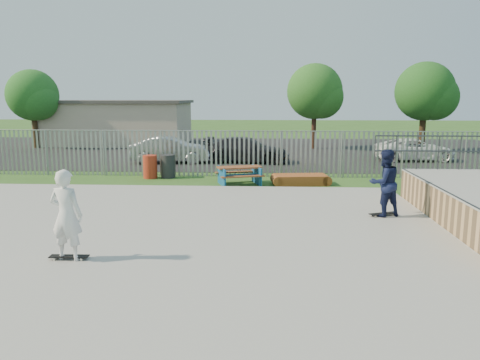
# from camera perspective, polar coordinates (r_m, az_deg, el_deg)

# --- Properties ---
(ground) EXTENTS (120.00, 120.00, 0.00)m
(ground) POSITION_cam_1_polar(r_m,az_deg,el_deg) (12.03, -11.27, -6.74)
(ground) COLOR #2F571D
(ground) RESTS_ON ground
(concrete_slab) EXTENTS (15.00, 12.00, 0.15)m
(concrete_slab) POSITION_cam_1_polar(r_m,az_deg,el_deg) (12.01, -11.28, -6.39)
(concrete_slab) COLOR #9F9F9A
(concrete_slab) RESTS_ON ground
(fence) EXTENTS (26.04, 16.02, 2.00)m
(fence) POSITION_cam_1_polar(r_m,az_deg,el_deg) (16.04, -3.87, 1.31)
(fence) COLOR gray
(fence) RESTS_ON ground
(picnic_table) EXTENTS (2.06, 1.86, 0.73)m
(picnic_table) POSITION_cam_1_polar(r_m,az_deg,el_deg) (18.56, -0.08, 0.57)
(picnic_table) COLOR brown
(picnic_table) RESTS_ON ground
(funbox) EXTENTS (2.04, 1.20, 0.39)m
(funbox) POSITION_cam_1_polar(r_m,az_deg,el_deg) (18.77, 7.40, 0.04)
(funbox) COLOR brown
(funbox) RESTS_ON ground
(trash_bin_red) EXTENTS (0.59, 0.59, 0.99)m
(trash_bin_red) POSITION_cam_1_polar(r_m,az_deg,el_deg) (20.38, -10.90, 1.60)
(trash_bin_red) COLOR #A22D19
(trash_bin_red) RESTS_ON ground
(trash_bin_grey) EXTENTS (0.60, 0.60, 0.99)m
(trash_bin_grey) POSITION_cam_1_polar(r_m,az_deg,el_deg) (20.38, -8.77, 1.66)
(trash_bin_grey) COLOR #252527
(trash_bin_grey) RESTS_ON ground
(parking_lot) EXTENTS (40.00, 18.00, 0.02)m
(parking_lot) POSITION_cam_1_polar(r_m,az_deg,el_deg) (30.48, -2.42, 3.62)
(parking_lot) COLOR black
(parking_lot) RESTS_ON ground
(car_silver) EXTENTS (4.26, 1.81, 1.37)m
(car_silver) POSITION_cam_1_polar(r_m,az_deg,el_deg) (24.86, -8.48, 3.66)
(car_silver) COLOR #A1A1A5
(car_silver) RESTS_ON parking_lot
(car_dark) EXTENTS (4.75, 2.45, 1.32)m
(car_dark) POSITION_cam_1_polar(r_m,az_deg,el_deg) (24.82, 0.79, 3.70)
(car_dark) COLOR black
(car_dark) RESTS_ON parking_lot
(car_white) EXTENTS (4.39, 2.20, 1.19)m
(car_white) POSITION_cam_1_polar(r_m,az_deg,el_deg) (27.21, 20.50, 3.50)
(car_white) COLOR white
(car_white) RESTS_ON parking_lot
(building) EXTENTS (10.40, 6.40, 3.20)m
(building) POSITION_cam_1_polar(r_m,az_deg,el_deg) (35.91, -14.71, 6.85)
(building) COLOR #C3B096
(building) RESTS_ON ground
(tree_left) EXTENTS (3.41, 3.41, 5.26)m
(tree_left) POSITION_cam_1_polar(r_m,az_deg,el_deg) (34.75, -23.96, 9.41)
(tree_left) COLOR #46311C
(tree_left) RESTS_ON ground
(tree_mid) EXTENTS (3.64, 3.64, 5.62)m
(tree_mid) POSITION_cam_1_polar(r_m,az_deg,el_deg) (31.69, 9.10, 10.59)
(tree_mid) COLOR #41271A
(tree_mid) RESTS_ON ground
(tree_right) EXTENTS (3.63, 3.63, 5.60)m
(tree_right) POSITION_cam_1_polar(r_m,az_deg,el_deg) (31.71, 21.61, 9.99)
(tree_right) COLOR #392916
(tree_right) RESTS_ON ground
(skateboard_a) EXTENTS (0.82, 0.48, 0.08)m
(skateboard_a) POSITION_cam_1_polar(r_m,az_deg,el_deg) (13.77, 16.99, -4.03)
(skateboard_a) COLOR black
(skateboard_a) RESTS_ON concrete_slab
(skateboard_b) EXTENTS (0.81, 0.22, 0.08)m
(skateboard_b) POSITION_cam_1_polar(r_m,az_deg,el_deg) (10.36, -20.10, -8.86)
(skateboard_b) COLOR black
(skateboard_b) RESTS_ON concrete_slab
(skater_navy) EXTENTS (1.11, 1.00, 1.88)m
(skater_navy) POSITION_cam_1_polar(r_m,az_deg,el_deg) (13.58, 17.19, -0.34)
(skater_navy) COLOR #131A3C
(skater_navy) RESTS_ON concrete_slab
(skater_white) EXTENTS (0.74, 0.54, 1.88)m
(skater_white) POSITION_cam_1_polar(r_m,az_deg,el_deg) (10.11, -20.41, -4.02)
(skater_white) COLOR white
(skater_white) RESTS_ON concrete_slab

